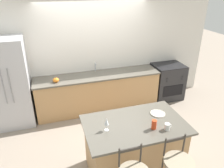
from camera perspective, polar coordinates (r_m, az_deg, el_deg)
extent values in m
plane|color=gray|center=(5.21, -2.48, -8.23)|extent=(18.00, 18.00, 0.00)
cube|color=silver|center=(5.26, -4.79, 8.37)|extent=(6.00, 0.07, 2.70)
cube|color=tan|center=(5.31, -3.64, -2.14)|extent=(2.90, 0.66, 0.86)
cube|color=#5B564C|center=(5.12, -3.78, 2.31)|extent=(2.93, 0.69, 0.03)
cube|color=black|center=(5.11, -3.78, 2.43)|extent=(0.56, 0.36, 0.01)
cylinder|color=#ADAFB5|center=(5.27, -4.39, 4.49)|extent=(0.02, 0.02, 0.22)
cylinder|color=#ADAFB5|center=(5.18, -4.28, 5.29)|extent=(0.02, 0.12, 0.02)
cube|color=tan|center=(3.68, 5.70, -16.27)|extent=(1.44, 0.85, 0.88)
cube|color=#5B564C|center=(3.40, 6.04, -10.47)|extent=(1.56, 0.97, 0.03)
cube|color=#BCBCC1|center=(5.00, -25.08, 0.14)|extent=(0.78, 0.71, 1.90)
cylinder|color=#939399|center=(4.64, -26.49, -0.74)|extent=(0.02, 0.02, 0.72)
cylinder|color=#939399|center=(4.62, -24.98, -0.55)|extent=(0.02, 0.02, 0.72)
cube|color=#28282B|center=(5.96, 14.16, 0.59)|extent=(0.77, 0.64, 0.92)
cube|color=black|center=(5.77, 15.65, -1.70)|extent=(0.56, 0.01, 0.29)
cube|color=black|center=(5.79, 14.65, 4.79)|extent=(0.77, 0.64, 0.02)
cylinder|color=black|center=(5.50, 14.22, 1.36)|extent=(0.03, 0.02, 0.03)
cylinder|color=black|center=(5.73, 17.94, 1.86)|extent=(0.03, 0.02, 0.03)
cylinder|color=black|center=(5.53, 14.14, 0.67)|extent=(0.03, 0.02, 0.03)
cylinder|color=black|center=(5.75, 17.84, 1.19)|extent=(0.03, 0.02, 0.03)
cylinder|color=#332D28|center=(2.83, 1.91, -18.71)|extent=(0.02, 0.02, 0.29)
cylinder|color=#332D28|center=(2.91, 7.54, -17.39)|extent=(0.02, 0.02, 0.29)
cube|color=#332D28|center=(2.81, 4.85, -16.69)|extent=(0.29, 0.02, 0.04)
cylinder|color=gray|center=(3.14, 17.11, -18.96)|extent=(0.40, 0.40, 0.04)
cylinder|color=#332D28|center=(3.05, 13.65, -15.76)|extent=(0.02, 0.02, 0.29)
cylinder|color=#332D28|center=(3.18, 18.29, -14.38)|extent=(0.02, 0.02, 0.29)
cube|color=#332D28|center=(3.05, 16.24, -13.74)|extent=(0.29, 0.02, 0.04)
cylinder|color=beige|center=(3.66, 11.86, -7.56)|extent=(0.24, 0.24, 0.01)
torus|color=beige|center=(3.66, 11.87, -7.48)|extent=(0.23, 0.23, 0.01)
cylinder|color=white|center=(3.24, -1.42, -11.91)|extent=(0.06, 0.06, 0.00)
cylinder|color=white|center=(3.21, -1.43, -11.22)|extent=(0.01, 0.01, 0.09)
cone|color=white|center=(3.15, -1.45, -9.73)|extent=(0.07, 0.07, 0.11)
cylinder|color=white|center=(3.32, 14.21, -10.75)|extent=(0.08, 0.08, 0.10)
torus|color=white|center=(3.34, 14.81, -10.57)|extent=(0.07, 0.01, 0.07)
cylinder|color=red|center=(3.28, 10.92, -10.35)|extent=(0.07, 0.07, 0.15)
ellipsoid|color=orange|center=(4.84, -14.45, 1.00)|extent=(0.13, 0.13, 0.10)
cylinder|color=brown|center=(4.82, -14.54, 1.69)|extent=(0.02, 0.02, 0.02)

